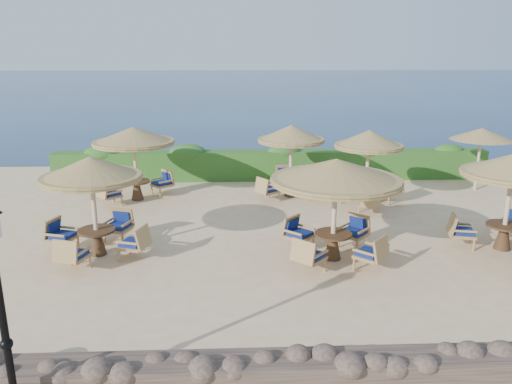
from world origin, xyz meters
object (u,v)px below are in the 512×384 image
object	(u,v)px
cafe_set_3	(134,145)
cafe_set_5	(368,155)
cafe_set_1	(335,187)
cafe_set_4	(291,148)
cafe_set_6	(511,183)
extra_parasol	(482,134)
lamp_post	(3,322)
cafe_set_0	(93,191)

from	to	relation	value
cafe_set_3	cafe_set_5	size ratio (longest dim) A/B	1.05
cafe_set_1	cafe_set_5	bearing A→B (deg)	66.03
cafe_set_4	cafe_set_6	world-z (taller)	same
cafe_set_3	extra_parasol	bearing A→B (deg)	3.78
lamp_post	cafe_set_5	distance (m)	12.76
extra_parasol	cafe_set_3	bearing A→B (deg)	-176.22
lamp_post	cafe_set_6	world-z (taller)	lamp_post
cafe_set_5	lamp_post	bearing A→B (deg)	-127.62
extra_parasol	cafe_set_6	distance (m)	6.35
lamp_post	cafe_set_0	world-z (taller)	lamp_post
cafe_set_0	cafe_set_3	size ratio (longest dim) A/B	1.00
cafe_set_5	cafe_set_6	xyz separation A→B (m)	(2.72, -4.10, 0.09)
cafe_set_1	cafe_set_4	size ratio (longest dim) A/B	1.20
lamp_post	cafe_set_4	world-z (taller)	lamp_post
lamp_post	cafe_set_1	distance (m)	8.01
lamp_post	cafe_set_6	bearing A→B (deg)	29.76
cafe_set_3	cafe_set_6	distance (m)	11.96
cafe_set_3	cafe_set_6	xyz separation A→B (m)	(10.80, -5.14, -0.16)
cafe_set_0	cafe_set_1	xyz separation A→B (m)	(6.15, -0.53, 0.18)
cafe_set_4	cafe_set_0	bearing A→B (deg)	-136.98
lamp_post	cafe_set_3	size ratio (longest dim) A/B	1.15
cafe_set_0	cafe_set_1	bearing A→B (deg)	-4.90
cafe_set_6	cafe_set_0	bearing A→B (deg)	179.63
cafe_set_1	cafe_set_5	distance (m)	4.99
cafe_set_5	cafe_set_1	bearing A→B (deg)	-113.97
cafe_set_0	lamp_post	bearing A→B (deg)	-86.36
lamp_post	cafe_set_0	size ratio (longest dim) A/B	1.15
cafe_set_0	cafe_set_5	xyz separation A→B (m)	(8.18, 4.03, 0.02)
lamp_post	cafe_set_1	size ratio (longest dim) A/B	1.00
extra_parasol	cafe_set_0	bearing A→B (deg)	-155.50
cafe_set_6	cafe_set_4	bearing A→B (deg)	134.13
extra_parasol	cafe_set_1	distance (m)	9.40
cafe_set_3	cafe_set_4	size ratio (longest dim) A/B	1.04
cafe_set_3	cafe_set_6	world-z (taller)	same
cafe_set_1	cafe_set_0	bearing A→B (deg)	175.10
cafe_set_1	cafe_set_4	distance (m)	5.85
cafe_set_3	cafe_set_6	bearing A→B (deg)	-25.43
cafe_set_1	cafe_set_6	world-z (taller)	same
extra_parasol	cafe_set_5	bearing A→B (deg)	-158.52
cafe_set_1	extra_parasol	bearing A→B (deg)	43.33
cafe_set_4	cafe_set_5	xyz separation A→B (m)	(2.49, -1.28, -0.03)
cafe_set_0	cafe_set_5	bearing A→B (deg)	26.22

